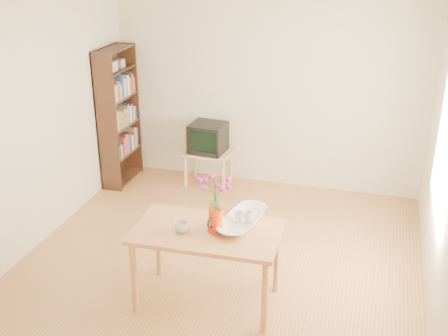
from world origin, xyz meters
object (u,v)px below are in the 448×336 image
(pitcher, at_px, (216,220))
(television, at_px, (208,137))
(mug, at_px, (182,227))
(table, at_px, (207,239))
(bowl, at_px, (243,203))

(pitcher, relative_size, television, 0.46)
(mug, relative_size, television, 0.25)
(table, relative_size, bowl, 2.97)
(pitcher, height_order, bowl, bowl)
(pitcher, height_order, television, pitcher)
(television, bearing_deg, mug, -72.34)
(table, distance_m, mug, 0.26)
(mug, xyz_separation_m, television, (-0.58, 2.57, -0.14))
(table, distance_m, television, 2.59)
(mug, height_order, television, mug)
(bowl, bearing_deg, mug, -148.13)
(pitcher, distance_m, bowl, 0.29)
(pitcher, xyz_separation_m, bowl, (0.19, 0.18, 0.11))
(mug, bearing_deg, pitcher, 156.92)
(table, xyz_separation_m, pitcher, (0.08, 0.01, 0.19))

